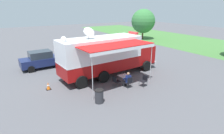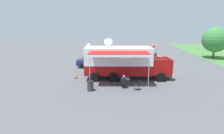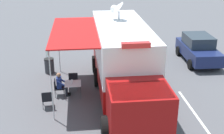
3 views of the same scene
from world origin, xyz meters
name	(u,v)px [view 1 (image 1 of 3)]	position (x,y,z in m)	size (l,w,h in m)	color
ground_plane	(101,76)	(0.00, 0.00, 0.00)	(100.00, 100.00, 0.00)	#515156
lot_stripe	(110,63)	(-3.19, 2.92, 0.00)	(0.12, 4.80, 0.01)	silver
command_truck	(108,54)	(-0.02, 0.75, 1.94)	(5.36, 9.63, 4.53)	#9E0F0F
folding_table	(124,76)	(2.48, 0.79, 0.67)	(0.85, 0.85, 0.73)	silver
water_bottle	(125,74)	(2.51, 0.81, 0.83)	(0.07, 0.07, 0.22)	silver
folding_chair_at_table	(129,82)	(3.28, 0.67, 0.51)	(0.51, 0.51, 0.87)	black
folding_chair_beside_table	(116,80)	(2.54, -0.06, 0.51)	(0.51, 0.51, 0.87)	black
folding_chair_spare_by_truck	(144,80)	(3.59, 1.92, 0.51)	(0.54, 0.54, 0.87)	black
seated_responder	(127,79)	(3.09, 0.66, 0.65)	(0.68, 0.58, 1.25)	navy
trash_bin	(99,96)	(4.14, -2.36, 0.46)	(0.57, 0.57, 0.91)	#2D2D33
traffic_cone	(48,86)	(0.33, -4.70, 0.28)	(0.36, 0.36, 0.58)	black
car_behind_truck	(42,59)	(-5.36, -3.91, 0.88)	(2.14, 4.26, 1.76)	navy
car_far_corner	(102,46)	(-8.09, 4.48, 0.88)	(2.14, 4.26, 1.76)	silver
tree_far_left	(143,21)	(-13.80, 16.58, 3.36)	(4.46, 4.46, 5.60)	brown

